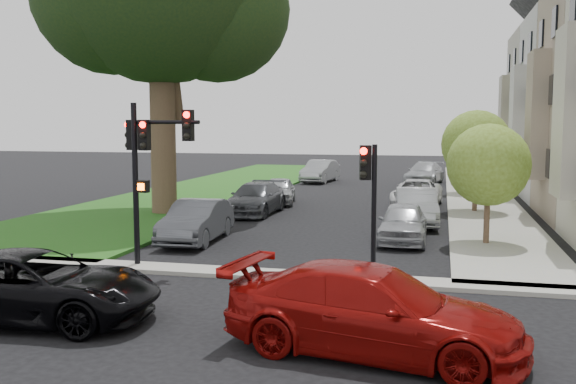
% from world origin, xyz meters
% --- Properties ---
extents(ground, '(140.00, 140.00, 0.00)m').
position_xyz_m(ground, '(0.00, 0.00, 0.00)').
color(ground, black).
rests_on(ground, ground).
extents(grass_strip, '(8.00, 44.00, 0.12)m').
position_xyz_m(grass_strip, '(-9.00, 24.00, 0.06)').
color(grass_strip, '#1E6415').
rests_on(grass_strip, ground).
extents(sidewalk_right, '(3.50, 44.00, 0.12)m').
position_xyz_m(sidewalk_right, '(6.75, 24.00, 0.06)').
color(sidewalk_right, '#9D9D9D').
rests_on(sidewalk_right, ground).
extents(sidewalk_cross, '(60.00, 1.00, 0.12)m').
position_xyz_m(sidewalk_cross, '(0.00, 2.00, 0.06)').
color(sidewalk_cross, '#9D9D9D').
rests_on(sidewalk_cross, ground).
extents(house_d, '(7.70, 7.55, 15.97)m').
position_xyz_m(house_d, '(12.45, 30.50, 6.93)').
color(house_d, gray).
rests_on(house_d, ground).
extents(small_tree_a, '(2.76, 2.76, 4.15)m').
position_xyz_m(small_tree_a, '(6.20, 7.94, 2.76)').
color(small_tree_a, '#4E3C2B').
rests_on(small_tree_a, ground).
extents(small_tree_b, '(3.17, 3.17, 4.76)m').
position_xyz_m(small_tree_b, '(6.20, 16.21, 3.17)').
color(small_tree_b, '#4E3C2B').
rests_on(small_tree_b, ground).
extents(small_tree_c, '(2.83, 2.83, 4.24)m').
position_xyz_m(small_tree_c, '(6.20, 24.08, 2.82)').
color(small_tree_c, '#4E3C2B').
rests_on(small_tree_c, ground).
extents(traffic_signal_main, '(2.31, 0.60, 4.72)m').
position_xyz_m(traffic_signal_main, '(-3.43, 2.23, 3.26)').
color(traffic_signal_main, black).
rests_on(traffic_signal_main, ground).
extents(traffic_signal_secondary, '(0.49, 0.39, 3.61)m').
position_xyz_m(traffic_signal_secondary, '(2.86, 2.19, 2.51)').
color(traffic_signal_secondary, black).
rests_on(traffic_signal_secondary, ground).
extents(car_cross_near, '(5.54, 2.99, 1.48)m').
position_xyz_m(car_cross_near, '(-3.62, -2.90, 0.74)').
color(car_cross_near, black).
rests_on(car_cross_near, ground).
extents(car_cross_far, '(5.74, 3.07, 1.58)m').
position_xyz_m(car_cross_far, '(3.55, -3.17, 0.79)').
color(car_cross_far, maroon).
rests_on(car_cross_far, ground).
extents(car_parked_0, '(1.67, 4.06, 1.38)m').
position_xyz_m(car_parked_0, '(3.41, 8.07, 0.69)').
color(car_parked_0, '#999BA0').
rests_on(car_parked_0, ground).
extents(car_parked_1, '(2.00, 4.66, 1.49)m').
position_xyz_m(car_parked_1, '(3.69, 12.08, 0.75)').
color(car_parked_1, '#999BA0').
rests_on(car_parked_1, ground).
extents(car_parked_2, '(2.51, 5.00, 1.36)m').
position_xyz_m(car_parked_2, '(3.50, 17.82, 0.68)').
color(car_parked_2, silver).
rests_on(car_parked_2, ground).
extents(car_parked_4, '(2.87, 5.36, 1.48)m').
position_xyz_m(car_parked_4, '(3.54, 30.34, 0.74)').
color(car_parked_4, '#999BA0').
rests_on(car_parked_4, ground).
extents(car_parked_5, '(1.77, 4.51, 1.46)m').
position_xyz_m(car_parked_5, '(-3.64, 6.41, 0.73)').
color(car_parked_5, '#3F4247').
rests_on(car_parked_5, ground).
extents(car_parked_6, '(2.08, 4.93, 1.42)m').
position_xyz_m(car_parked_6, '(-3.61, 13.55, 0.71)').
color(car_parked_6, '#3F4247').
rests_on(car_parked_6, ground).
extents(car_parked_7, '(2.28, 4.21, 1.36)m').
position_xyz_m(car_parked_7, '(-3.52, 17.59, 0.68)').
color(car_parked_7, '#999BA0').
rests_on(car_parked_7, ground).
extents(car_parked_9, '(2.17, 4.89, 1.56)m').
position_xyz_m(car_parked_9, '(-3.70, 30.06, 0.78)').
color(car_parked_9, '#999BA0').
rests_on(car_parked_9, ground).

